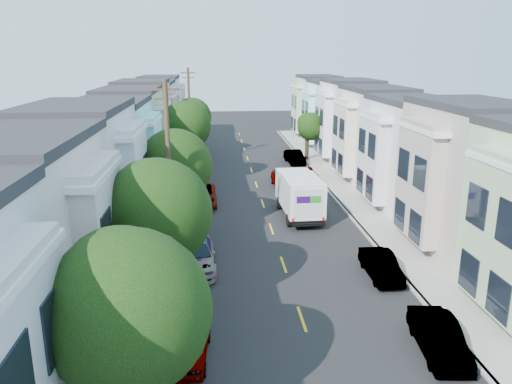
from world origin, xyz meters
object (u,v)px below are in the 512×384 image
(tree_far_r, at_px, (310,127))
(fedex_truck, at_px, (299,193))
(utility_pole_near, at_px, (169,170))
(parked_right_b, at_px, (381,266))
(lead_sedan, at_px, (284,179))
(tree_a, at_px, (125,312))
(parked_right_d, at_px, (295,157))
(parked_left_d, at_px, (201,195))
(parked_right_c, at_px, (307,174))
(parked_left_c, at_px, (195,255))
(tree_d, at_px, (185,126))
(tree_e, at_px, (191,117))
(utility_pole_far, at_px, (189,116))
(tree_c, at_px, (174,166))
(tree_b, at_px, (155,213))
(parked_left_b, at_px, (188,343))
(parked_right_a, at_px, (439,338))

(tree_far_r, distance_m, fedex_truck, 20.73)
(utility_pole_near, bearing_deg, parked_right_b, -19.80)
(utility_pole_near, distance_m, lead_sedan, 17.85)
(tree_a, relative_size, parked_right_d, 1.60)
(parked_left_d, xyz_separation_m, parked_right_c, (9.80, 6.83, -0.10))
(utility_pole_near, relative_size, parked_left_c, 1.95)
(utility_pole_near, relative_size, parked_right_c, 2.57)
(tree_d, bearing_deg, parked_left_d, -77.47)
(fedex_truck, bearing_deg, utility_pole_near, -144.26)
(utility_pole_near, distance_m, parked_left_c, 5.00)
(parked_right_c, xyz_separation_m, parked_right_d, (0.00, 7.63, 0.09))
(tree_e, height_order, parked_left_d, tree_e)
(tree_d, distance_m, parked_left_c, 19.15)
(tree_far_r, height_order, parked_left_c, tree_far_r)
(parked_right_c, bearing_deg, parked_right_d, 94.79)
(utility_pole_far, relative_size, parked_right_b, 2.54)
(parked_left_c, xyz_separation_m, parked_right_c, (9.80, 19.06, -0.14))
(tree_far_r, bearing_deg, fedex_truck, -102.83)
(tree_c, bearing_deg, tree_b, -90.00)
(tree_e, relative_size, parked_left_b, 1.66)
(tree_b, relative_size, utility_pole_far, 0.73)
(parked_left_c, bearing_deg, tree_e, 90.23)
(tree_b, xyz_separation_m, parked_left_c, (1.40, 5.32, -4.14))
(tree_a, bearing_deg, tree_e, 90.00)
(parked_left_d, bearing_deg, tree_d, 100.88)
(tree_far_r, relative_size, parked_right_d, 1.23)
(tree_a, relative_size, tree_b, 0.95)
(tree_c, xyz_separation_m, parked_left_c, (1.40, -5.24, -3.87))
(parked_right_a, height_order, parked_right_d, parked_right_d)
(lead_sedan, bearing_deg, parked_right_b, -86.14)
(parked_right_a, height_order, parked_right_c, parked_right_a)
(tree_c, distance_m, lead_sedan, 15.06)
(tree_far_r, height_order, utility_pole_near, utility_pole_near)
(parked_right_a, bearing_deg, tree_e, 111.22)
(tree_far_r, relative_size, parked_right_b, 1.35)
(tree_d, distance_m, tree_far_r, 16.72)
(tree_d, bearing_deg, parked_right_d, 36.02)
(parked_right_a, bearing_deg, lead_sedan, 101.57)
(utility_pole_near, bearing_deg, fedex_truck, 37.43)
(lead_sedan, relative_size, parked_right_d, 1.10)
(fedex_truck, relative_size, parked_left_b, 1.60)
(parked_left_d, bearing_deg, tree_a, -94.82)
(tree_e, bearing_deg, tree_c, -90.00)
(fedex_truck, height_order, parked_right_b, fedex_truck)
(tree_b, xyz_separation_m, tree_d, (-0.00, 23.87, 0.43))
(tree_b, xyz_separation_m, parked_left_b, (1.40, -3.24, -4.25))
(fedex_truck, height_order, parked_left_d, fedex_truck)
(utility_pole_far, distance_m, lead_sedan, 14.69)
(parked_left_b, xyz_separation_m, parked_right_d, (9.80, 35.25, 0.06))
(tree_far_r, relative_size, parked_right_a, 1.29)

